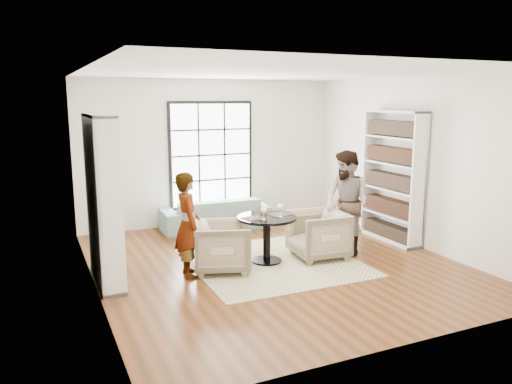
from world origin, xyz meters
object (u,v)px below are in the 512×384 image
pedestal_table (267,229)px  armchair_left (223,246)px  wine_glass_right (280,208)px  flower_centerpiece (264,210)px  sofa (215,213)px  wine_glass_left (264,211)px  armchair_right (318,235)px  person_left (188,225)px  person_right (347,203)px

pedestal_table → armchair_left: (-0.78, -0.08, -0.17)m
wine_glass_right → flower_centerpiece: size_ratio=0.99×
sofa → wine_glass_left: bearing=89.4°
armchair_left → armchair_right: 1.66m
wine_glass_left → flower_centerpiece: size_ratio=0.95×
armchair_left → wine_glass_right: (0.97, -0.03, 0.53)m
armchair_left → wine_glass_left: bearing=-80.4°
pedestal_table → sofa: pedestal_table is taller
pedestal_table → wine_glass_left: size_ratio=4.71×
armchair_right → person_left: bearing=-86.8°
person_left → wine_glass_left: size_ratio=7.73×
sofa → person_left: bearing=63.6°
person_left → person_right: bearing=-87.7°
armchair_right → flower_centerpiece: size_ratio=4.05×
armchair_right → wine_glass_left: 1.14m
armchair_left → person_right: person_right is taller
armchair_left → person_right: 2.27m
person_left → wine_glass_right: size_ratio=7.43×
armchair_left → person_left: person_left is taller
sofa → person_left: person_left is taller
pedestal_table → armchair_left: 0.80m
person_right → wine_glass_right: 1.25m
pedestal_table → armchair_right: armchair_right is taller
pedestal_table → person_right: person_right is taller
person_left → wine_glass_left: person_left is taller
sofa → armchair_left: (-0.75, -2.42, 0.07)m
wine_glass_right → person_left: bearing=178.7°
sofa → flower_centerpiece: size_ratio=10.14×
armchair_right → wine_glass_left: bearing=-82.7°
armchair_right → person_right: (0.55, 0.00, 0.49)m
armchair_left → flower_centerpiece: bearing=-62.4°
person_right → armchair_right: bearing=-102.4°
pedestal_table → armchair_left: bearing=-174.5°
pedestal_table → wine_glass_right: wine_glass_right is taller
person_right → wine_glass_right: (-1.25, 0.02, 0.03)m
armchair_right → wine_glass_left: wine_glass_left is taller
person_left → wine_glass_right: 1.52m
sofa → wine_glass_left: (-0.11, -2.52, 0.59)m
flower_centerpiece → person_left: bearing=-175.0°
person_left → wine_glass_right: person_left is taller
sofa → person_left: (-1.30, -2.42, 0.47)m
pedestal_table → armchair_left: armchair_left is taller
armchair_left → person_left: bearing=108.9°
pedestal_table → sofa: bearing=90.8°
pedestal_table → person_left: 1.35m
wine_glass_left → flower_centerpiece: bearing=64.2°
pedestal_table → armchair_right: size_ratio=1.10×
armchair_right → person_right: person_right is taller
person_right → wine_glass_right: person_right is taller
wine_glass_right → person_right: bearing=-1.1°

